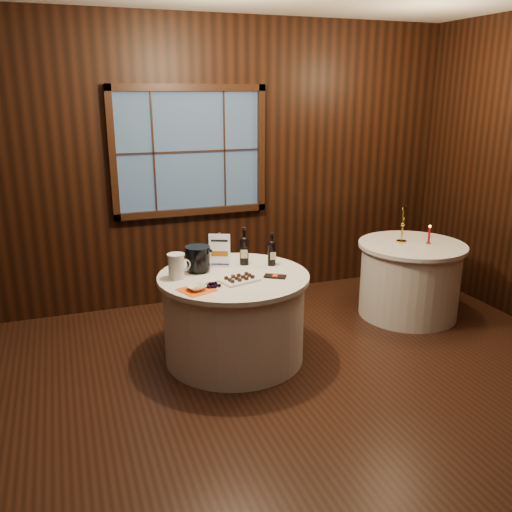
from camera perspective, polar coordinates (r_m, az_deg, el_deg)
name	(u,v)px	position (r m, az deg, el deg)	size (l,w,h in m)	color
ground	(277,418)	(4.06, 2.24, -16.71)	(6.00, 6.00, 0.00)	black
back_wall	(190,161)	(5.79, -7.01, 9.85)	(6.00, 0.10, 3.00)	black
main_table	(234,316)	(4.70, -2.33, -6.37)	(1.28, 1.28, 0.77)	silver
side_table	(409,279)	(5.82, 15.84, -2.36)	(1.08, 1.08, 0.77)	silver
sign_stand	(220,255)	(4.77, -3.81, 0.14)	(0.18, 0.14, 0.30)	#B8B7BF
port_bottle_left	(244,249)	(4.78, -1.26, 0.78)	(0.08, 0.09, 0.34)	black
port_bottle_right	(272,251)	(4.77, 1.67, 0.51)	(0.07, 0.07, 0.30)	black
ice_bucket	(198,258)	(4.63, -6.12, -0.25)	(0.22, 0.22, 0.22)	black
chocolate_plate	(239,279)	(4.40, -1.76, -2.43)	(0.34, 0.27, 0.04)	white
chocolate_box	(275,276)	(4.50, 2.02, -2.16)	(0.18, 0.09, 0.02)	black
grape_bunch	(213,285)	(4.28, -4.56, -3.03)	(0.19, 0.08, 0.04)	black
glass_pitcher	(177,266)	(4.49, -8.36, -1.04)	(0.19, 0.15, 0.21)	silver
orange_napkin	(196,290)	(4.23, -6.29, -3.57)	(0.24, 0.24, 0.00)	#F55214
cracker_bowl	(196,288)	(4.23, -6.30, -3.32)	(0.15, 0.15, 0.04)	white
brass_candlestick	(402,230)	(5.69, 15.15, 2.69)	(0.10, 0.10, 0.37)	gold
red_candle	(429,237)	(5.72, 17.75, 1.96)	(0.05, 0.05, 0.20)	gold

